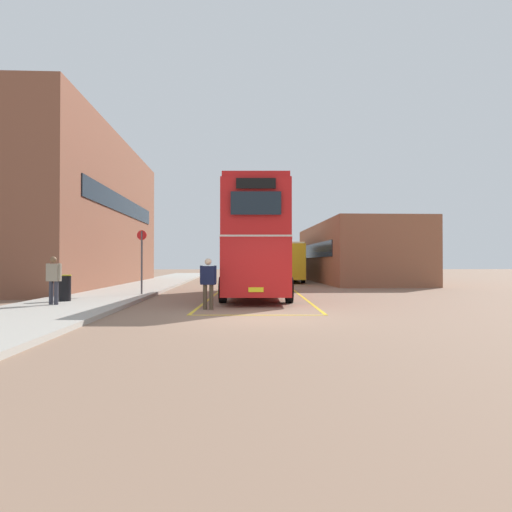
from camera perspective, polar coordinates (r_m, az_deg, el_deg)
The scene contains 11 objects.
ground_plane at distance 27.07m, azimuth -0.98°, elevation -4.10°, with size 135.60×135.60×0.00m, color #846651.
sidewalk_left at distance 30.02m, azimuth -13.63°, elevation -3.62°, with size 4.00×57.60×0.14m, color #A39E93.
brick_building_left at distance 31.56m, azimuth -21.49°, elevation 5.13°, with size 5.77×21.42×9.57m.
depot_building_right at distance 36.43m, azimuth 12.40°, elevation 0.32°, with size 6.38×17.07×4.50m.
double_decker_bus at distance 20.53m, azimuth 0.02°, elevation 1.85°, with size 3.18×10.52×4.75m.
single_deck_bus at distance 36.57m, azimuth 3.48°, elevation -0.66°, with size 3.01×9.98×3.02m.
pedestrian_boarding at distance 14.97m, azimuth -6.11°, elevation -3.04°, with size 0.56×0.32×1.70m.
pedestrian_waiting_near at distance 16.58m, azimuth -24.35°, elevation -2.45°, with size 0.52×0.36×1.63m.
litter_bin at distance 17.95m, azimuth -23.15°, elevation -3.74°, with size 0.46×0.46×0.97m.
bus_stop_sign at distance 20.77m, azimuth -14.34°, elevation 0.01°, with size 0.44×0.08×2.87m.
bay_marking_yellow at distance 18.65m, azimuth 0.16°, elevation -5.61°, with size 4.77×12.61×0.01m.
Camera 1 is at (-0.73, -12.62, 1.58)m, focal length 31.43 mm.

